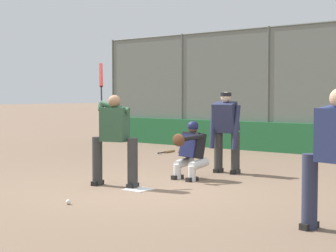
{
  "coord_description": "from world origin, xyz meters",
  "views": [
    {
      "loc": [
        -6.48,
        7.07,
        1.62
      ],
      "look_at": [
        0.17,
        -1.0,
        1.05
      ],
      "focal_mm": 60.0,
      "sensor_mm": 36.0,
      "label": 1
    }
  ],
  "objects_px": {
    "umpire_home": "(226,130)",
    "spare_bat_by_padding": "(168,152)",
    "batter_at_plate": "(114,137)",
    "baseball_loose": "(68,202)",
    "catcher_behind_plate": "(190,149)"
  },
  "relations": [
    {
      "from": "umpire_home",
      "to": "spare_bat_by_padding",
      "type": "relative_size",
      "value": 1.95
    },
    {
      "from": "batter_at_plate",
      "to": "umpire_home",
      "type": "bearing_deg",
      "value": -116.34
    },
    {
      "from": "batter_at_plate",
      "to": "baseball_loose",
      "type": "xyz_separation_m",
      "value": [
        -0.64,
        1.61,
        -0.85
      ]
    },
    {
      "from": "spare_bat_by_padding",
      "to": "umpire_home",
      "type": "bearing_deg",
      "value": -132.43
    },
    {
      "from": "batter_at_plate",
      "to": "spare_bat_by_padding",
      "type": "relative_size",
      "value": 2.57
    },
    {
      "from": "batter_at_plate",
      "to": "umpire_home",
      "type": "distance_m",
      "value": 2.74
    },
    {
      "from": "batter_at_plate",
      "to": "umpire_home",
      "type": "height_order",
      "value": "batter_at_plate"
    },
    {
      "from": "spare_bat_by_padding",
      "to": "baseball_loose",
      "type": "bearing_deg",
      "value": -159.62
    },
    {
      "from": "catcher_behind_plate",
      "to": "baseball_loose",
      "type": "bearing_deg",
      "value": 97.64
    },
    {
      "from": "catcher_behind_plate",
      "to": "baseball_loose",
      "type": "relative_size",
      "value": 15.28
    },
    {
      "from": "umpire_home",
      "to": "baseball_loose",
      "type": "distance_m",
      "value": 4.38
    },
    {
      "from": "batter_at_plate",
      "to": "catcher_behind_plate",
      "type": "height_order",
      "value": "batter_at_plate"
    },
    {
      "from": "baseball_loose",
      "to": "spare_bat_by_padding",
      "type": "bearing_deg",
      "value": -61.81
    },
    {
      "from": "catcher_behind_plate",
      "to": "spare_bat_by_padding",
      "type": "distance_m",
      "value": 5.09
    },
    {
      "from": "batter_at_plate",
      "to": "baseball_loose",
      "type": "distance_m",
      "value": 1.93
    }
  ]
}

